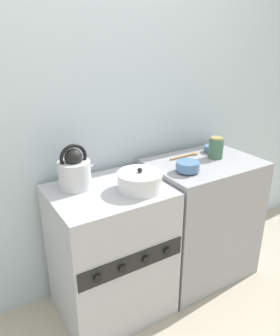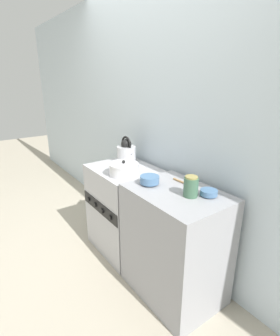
{
  "view_description": "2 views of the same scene",
  "coord_description": "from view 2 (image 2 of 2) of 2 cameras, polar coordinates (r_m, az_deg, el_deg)",
  "views": [
    {
      "loc": [
        -0.72,
        -1.24,
        1.65
      ],
      "look_at": [
        0.23,
        0.3,
        0.92
      ],
      "focal_mm": 35.0,
      "sensor_mm": 36.0,
      "label": 1
    },
    {
      "loc": [
        1.95,
        -0.93,
        1.65
      ],
      "look_at": [
        0.26,
        0.26,
        0.93
      ],
      "focal_mm": 28.0,
      "sensor_mm": 36.0,
      "label": 2
    }
  ],
  "objects": [
    {
      "name": "enamel_bowl",
      "position": [
        1.98,
        2.11,
        -2.56
      ],
      "size": [
        0.15,
        0.15,
        0.07
      ],
      "color": "#4C729E",
      "rests_on": "counter"
    },
    {
      "name": "stove",
      "position": [
        2.6,
        -3.27,
        -8.93
      ],
      "size": [
        0.66,
        0.56,
        0.85
      ],
      "color": "#B2B2B7",
      "rests_on": "ground_plane"
    },
    {
      "name": "wooden_spoon",
      "position": [
        2.01,
        10.17,
        -3.46
      ],
      "size": [
        0.24,
        0.04,
        0.02
      ],
      "color": "#A37A4C",
      "rests_on": "counter"
    },
    {
      "name": "kettle",
      "position": [
        2.58,
        -2.98,
        3.49
      ],
      "size": [
        0.22,
        0.18,
        0.26
      ],
      "color": "silver",
      "rests_on": "stove"
    },
    {
      "name": "small_ceramic_bowl",
      "position": [
        1.85,
        14.75,
        -5.19
      ],
      "size": [
        0.12,
        0.12,
        0.04
      ],
      "color": "#4C729E",
      "rests_on": "counter"
    },
    {
      "name": "storage_jar",
      "position": [
        1.8,
        11.02,
        -3.99
      ],
      "size": [
        0.1,
        0.1,
        0.14
      ],
      "color": "#3F664C",
      "rests_on": "counter"
    },
    {
      "name": "counter",
      "position": [
        2.11,
        7.55,
        -16.04
      ],
      "size": [
        0.73,
        0.54,
        0.88
      ],
      "color": "#99999E",
      "rests_on": "ground_plane"
    },
    {
      "name": "wall_back",
      "position": [
        2.52,
        3.05,
        10.04
      ],
      "size": [
        7.0,
        0.06,
        2.5
      ],
      "color": "silver",
      "rests_on": "ground_plane"
    },
    {
      "name": "cooking_pot",
      "position": [
        2.24,
        -3.56,
        -0.24
      ],
      "size": [
        0.26,
        0.26,
        0.13
      ],
      "color": "silver",
      "rests_on": "stove"
    },
    {
      "name": "ground_plane",
      "position": [
        2.72,
        -8.15,
        -18.36
      ],
      "size": [
        12.0,
        12.0,
        0.0
      ],
      "primitive_type": "plane",
      "color": "#B2A893"
    }
  ]
}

